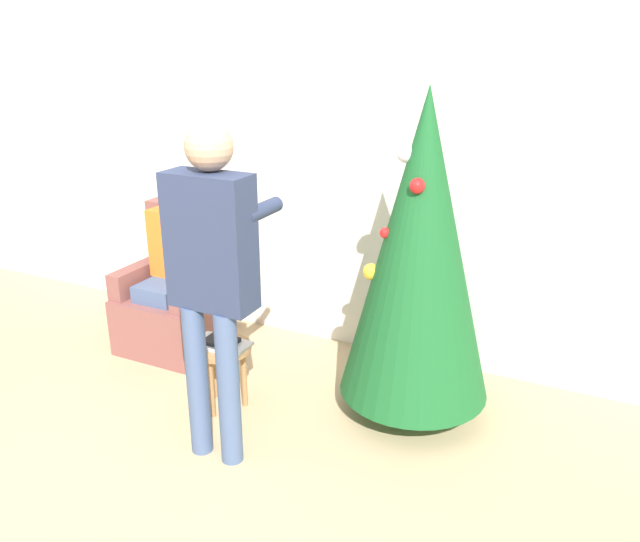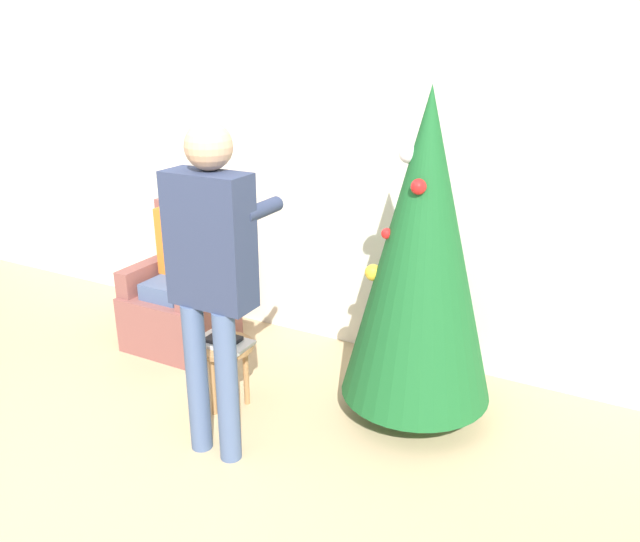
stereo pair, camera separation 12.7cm
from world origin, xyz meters
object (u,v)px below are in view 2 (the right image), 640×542
christmas_tree (423,251)px  armchair (184,298)px  person_seated (178,259)px  person_standing (211,264)px  side_stool (224,354)px

christmas_tree → armchair: christmas_tree is taller
christmas_tree → person_seated: bearing=177.8°
armchair → person_standing: (1.05, -0.97, 0.75)m
person_seated → armchair: bearing=90.0°
christmas_tree → person_seated: 1.93m
person_standing → side_stool: person_standing is taller
side_stool → person_standing: bearing=-57.1°
christmas_tree → person_standing: christmas_tree is taller
christmas_tree → armchair: 2.02m
christmas_tree → person_seated: (-1.89, 0.07, -0.38)m
person_seated → person_standing: person_standing is taller
armchair → side_stool: size_ratio=2.47×
christmas_tree → person_seated: size_ratio=1.59×
armchair → person_seated: (0.00, -0.03, 0.32)m
person_seated → person_standing: 1.47m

